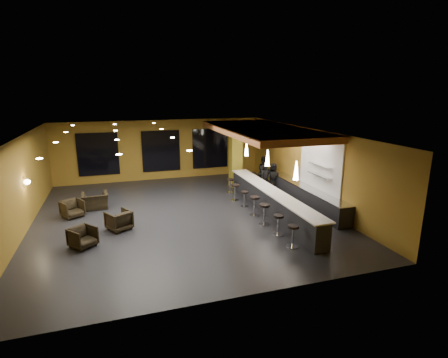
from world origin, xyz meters
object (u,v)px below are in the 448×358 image
object	(u,v)px
bar_stool_0	(293,233)
bar_stool_3	(255,203)
bar_stool_5	(235,190)
armchair_b	(119,220)
bar_stool_6	(230,184)
bar_counter	(271,202)
armchair_a	(83,237)
bar_stool_2	(264,212)
armchair_c	(72,209)
staff_a	(265,179)
staff_b	(265,173)
pendant_1	(268,158)
staff_c	(273,177)
pendant_0	(296,171)
bar_stool_4	(244,197)
pendant_2	(246,149)
column	(236,155)
armchair_d	(95,201)
bar_stool_1	(278,222)
prep_counter	(306,196)

from	to	relation	value
bar_stool_0	bar_stool_3	size ratio (longest dim) A/B	0.94
bar_stool_3	bar_stool_5	distance (m)	2.22
armchair_b	bar_stool_6	bearing A→B (deg)	-178.50
bar_counter	armchair_a	size ratio (longest dim) A/B	10.34
bar_stool_2	bar_stool_0	bearing A→B (deg)	-87.72
armchair_c	bar_stool_6	distance (m)	7.59
staff_a	staff_b	bearing A→B (deg)	61.87
pendant_1	staff_c	size ratio (longest dim) A/B	0.46
pendant_0	bar_stool_4	bearing A→B (deg)	103.53
bar_stool_0	pendant_2	bearing A→B (deg)	83.49
pendant_1	bar_stool_6	xyz separation A→B (m)	(-0.67, 3.01, -1.88)
bar_stool_0	bar_stool_5	distance (m)	5.46
pendant_1	bar_stool_0	xyz separation A→B (m)	(-0.72, -3.77, -1.85)
pendant_2	column	bearing A→B (deg)	90.00
column	armchair_d	bearing A→B (deg)	-167.39
armchair_b	bar_stool_1	xyz separation A→B (m)	(5.58, -2.31, 0.12)
pendant_1	column	bearing A→B (deg)	90.00
armchair_d	bar_stool_5	bearing A→B (deg)	168.74
armchair_b	armchair_c	world-z (taller)	armchair_b
staff_a	armchair_c	distance (m)	9.13
bar_counter	pendant_1	bearing A→B (deg)	90.00
bar_counter	armchair_d	world-z (taller)	bar_counter
pendant_2	bar_stool_6	bearing A→B (deg)	142.97
pendant_2	staff_b	xyz separation A→B (m)	(1.33, 0.68, -1.47)
staff_b	bar_stool_6	xyz separation A→B (m)	(-2.00, -0.18, -0.41)
staff_c	armchair_c	bearing A→B (deg)	-157.20
pendant_2	staff_b	bearing A→B (deg)	27.20
pendant_1	armchair_a	size ratio (longest dim) A/B	0.90
armchair_b	bar_stool_5	world-z (taller)	bar_stool_5
staff_a	bar_stool_2	world-z (taller)	staff_a
prep_counter	staff_c	size ratio (longest dim) A/B	3.98
armchair_c	bar_counter	bearing A→B (deg)	-44.38
prep_counter	armchair_d	size ratio (longest dim) A/B	5.35
armchair_a	armchair_b	world-z (taller)	armchair_b
staff_c	pendant_2	bearing A→B (deg)	-161.15
prep_counter	armchair_d	world-z (taller)	prep_counter
bar_counter	armchair_d	xyz separation A→B (m)	(-7.27, 2.97, -0.14)
pendant_0	armchair_a	distance (m)	7.83
prep_counter	bar_stool_0	world-z (taller)	prep_counter
bar_counter	armchair_b	distance (m)	6.30
pendant_2	armchair_a	world-z (taller)	pendant_2
armchair_a	armchair_c	bearing A→B (deg)	61.49
pendant_1	pendant_2	world-z (taller)	same
bar_stool_1	bar_stool_6	xyz separation A→B (m)	(0.05, 5.69, -0.02)
prep_counter	bar_stool_5	size ratio (longest dim) A/B	7.48
staff_c	armchair_c	world-z (taller)	staff_c
armchair_a	pendant_0	bearing A→B (deg)	-46.43
bar_stool_0	bar_stool_4	size ratio (longest dim) A/B	1.08
staff_c	armchair_d	distance (m)	8.81
prep_counter	armchair_d	xyz separation A→B (m)	(-9.27, 2.47, -0.07)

